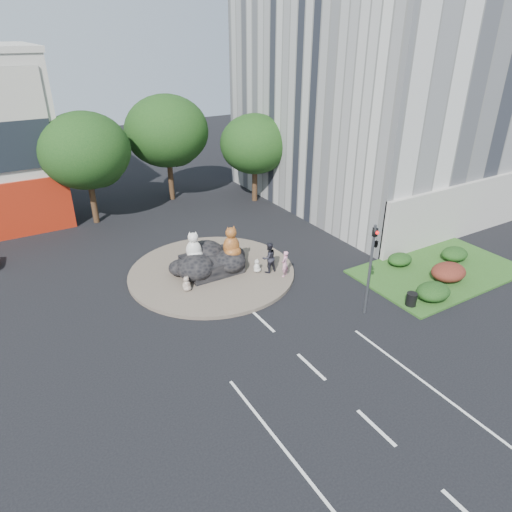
{
  "coord_description": "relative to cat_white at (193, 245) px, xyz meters",
  "views": [
    {
      "loc": [
        -10.21,
        -12.3,
        13.39
      ],
      "look_at": [
        1.48,
        7.22,
        2.0
      ],
      "focal_mm": 32.0,
      "sensor_mm": 36.0,
      "label": 1
    }
  ],
  "objects": [
    {
      "name": "rock_plinth",
      "position": [
        0.94,
        -0.33,
        -1.33
      ],
      "size": [
        3.2,
        2.6,
        0.9
      ],
      "primitive_type": null,
      "color": "black",
      "rests_on": "roundabout_island"
    },
    {
      "name": "traffic_light",
      "position": [
        6.04,
        -8.33,
        1.64
      ],
      "size": [
        0.44,
        1.24,
        5.0
      ],
      "color": "#595B60",
      "rests_on": "ground"
    },
    {
      "name": "litter_bin",
      "position": [
        8.44,
        -9.17,
        -1.5
      ],
      "size": [
        0.73,
        0.73,
        0.72
      ],
      "primitive_type": "cylinder",
      "rotation": [
        0.0,
        0.0,
        -0.34
      ],
      "color": "black",
      "rests_on": "grass_verge"
    },
    {
      "name": "street_lamp",
      "position": [
        13.76,
        -2.33,
        2.57
      ],
      "size": [
        2.34,
        0.22,
        8.06
      ],
      "color": "#595B60",
      "rests_on": "ground"
    },
    {
      "name": "grass_verge",
      "position": [
        12.94,
        -7.33,
        -1.92
      ],
      "size": [
        10.0,
        6.0,
        0.12
      ],
      "primitive_type": "cube",
      "color": "#284818",
      "rests_on": "ground"
    },
    {
      "name": "hedge_back_green",
      "position": [
        11.44,
        -5.53,
        -1.5
      ],
      "size": [
        1.6,
        1.28,
        0.72
      ],
      "primitive_type": "ellipsoid",
      "color": "#113410",
      "rests_on": "grass_verge"
    },
    {
      "name": "pedestrian_dark",
      "position": [
        3.83,
        -2.23,
        -0.83
      ],
      "size": [
        0.98,
        0.79,
        1.91
      ],
      "primitive_type": "imported",
      "rotation": [
        0.0,
        0.0,
        3.22
      ],
      "color": "#212129",
      "rests_on": "roundabout_island"
    },
    {
      "name": "pedestrian_pink",
      "position": [
        4.37,
        -3.15,
        -0.98
      ],
      "size": [
        0.7,
        0.64,
        1.61
      ],
      "primitive_type": "imported",
      "rotation": [
        0.0,
        0.0,
        3.71
      ],
      "color": "pink",
      "rests_on": "roundabout_island"
    },
    {
      "name": "kitten_white",
      "position": [
        3.22,
        -1.86,
        -1.36
      ],
      "size": [
        0.68,
        0.67,
        0.86
      ],
      "primitive_type": null,
      "rotation": [
        0.0,
        0.0,
        0.71
      ],
      "color": "beige",
      "rests_on": "roundabout_island"
    },
    {
      "name": "cat_tabby",
      "position": [
        2.08,
        -0.8,
        0.09
      ],
      "size": [
        1.22,
        1.08,
        1.94
      ],
      "primitive_type": null,
      "rotation": [
        0.0,
        0.0,
        -0.06
      ],
      "color": "#B24B25",
      "rests_on": "rock_plinth"
    },
    {
      "name": "tree_left",
      "position": [
        -2.99,
        11.74,
        3.27
      ],
      "size": [
        6.46,
        6.46,
        8.27
      ],
      "color": "#382314",
      "rests_on": "ground"
    },
    {
      "name": "kitten_calico",
      "position": [
        -1.27,
        -1.69,
        -1.34
      ],
      "size": [
        0.55,
        0.48,
        0.89
      ],
      "primitive_type": null,
      "rotation": [
        0.0,
        0.0,
        -0.03
      ],
      "color": "silver",
      "rests_on": "roundabout_island"
    },
    {
      "name": "tree_mid",
      "position": [
        4.01,
        13.74,
        3.57
      ],
      "size": [
        6.84,
        6.84,
        8.76
      ],
      "color": "#382314",
      "rests_on": "ground"
    },
    {
      "name": "tree_right",
      "position": [
        10.01,
        9.74,
        2.65
      ],
      "size": [
        5.7,
        5.7,
        7.3
      ],
      "color": "#382314",
      "rests_on": "ground"
    },
    {
      "name": "ground",
      "position": [
        0.94,
        -10.33,
        -1.98
      ],
      "size": [
        120.0,
        120.0,
        0.0
      ],
      "primitive_type": "plane",
      "color": "black",
      "rests_on": "ground"
    },
    {
      "name": "cat_white",
      "position": [
        0.0,
        0.0,
        0.0
      ],
      "size": [
        1.34,
        1.26,
        1.77
      ],
      "primitive_type": null,
      "rotation": [
        0.0,
        0.0,
        -0.4
      ],
      "color": "silver",
      "rests_on": "rock_plinth"
    },
    {
      "name": "hedge_mid_green",
      "position": [
        14.94,
        -6.83,
        -1.46
      ],
      "size": [
        1.8,
        1.44,
        0.81
      ],
      "primitive_type": "ellipsoid",
      "color": "#113410",
      "rests_on": "grass_verge"
    },
    {
      "name": "hedge_red",
      "position": [
        12.44,
        -8.33,
        -1.37
      ],
      "size": [
        2.2,
        1.76,
        0.99
      ],
      "primitive_type": "ellipsoid",
      "color": "#491B13",
      "rests_on": "grass_verge"
    },
    {
      "name": "hedge_near_green",
      "position": [
        9.94,
        -9.33,
        -1.41
      ],
      "size": [
        2.0,
        1.6,
        0.9
      ],
      "primitive_type": "ellipsoid",
      "color": "#113410",
      "rests_on": "grass_verge"
    },
    {
      "name": "roundabout_island",
      "position": [
        0.94,
        -0.33,
        -1.88
      ],
      "size": [
        10.0,
        10.0,
        0.2
      ],
      "primitive_type": "cylinder",
      "color": "brown",
      "rests_on": "ground"
    }
  ]
}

